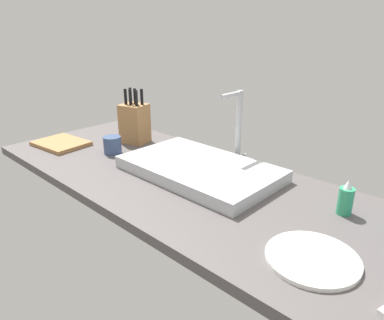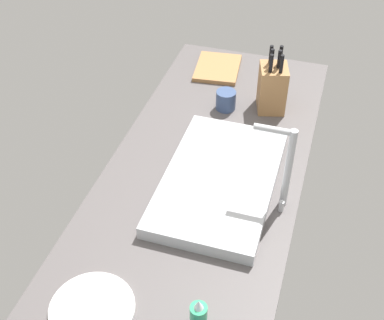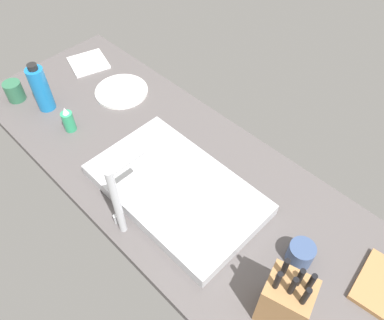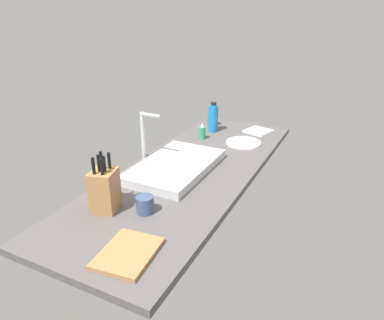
% 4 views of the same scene
% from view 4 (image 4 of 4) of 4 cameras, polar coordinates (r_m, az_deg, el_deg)
% --- Properties ---
extents(countertop_slab, '(1.91, 0.67, 0.04)m').
position_cam_4_polar(countertop_slab, '(1.97, -0.08, -1.83)').
color(countertop_slab, '#514C4C').
rests_on(countertop_slab, ground).
extents(sink_basin, '(0.60, 0.36, 0.05)m').
position_cam_4_polar(sink_basin, '(1.93, -2.68, -1.01)').
color(sink_basin, '#B7BABF').
rests_on(sink_basin, countertop_slab).
extents(faucet, '(0.06, 0.13, 0.30)m').
position_cam_4_polar(faucet, '(1.99, -7.67, 4.19)').
color(faucet, '#B7BABF').
rests_on(faucet, countertop_slab).
extents(knife_block, '(0.14, 0.13, 0.26)m').
position_cam_4_polar(knife_block, '(1.58, -14.04, -4.67)').
color(knife_block, '#9E7042').
rests_on(knife_block, countertop_slab).
extents(cutting_board, '(0.26, 0.21, 0.02)m').
position_cam_4_polar(cutting_board, '(1.33, -10.36, -14.68)').
color(cutting_board, '#9E7042').
rests_on(cutting_board, countertop_slab).
extents(soap_bottle, '(0.05, 0.05, 0.11)m').
position_cam_4_polar(soap_bottle, '(2.39, 1.65, 4.55)').
color(soap_bottle, '#2D9966').
rests_on(soap_bottle, countertop_slab).
extents(water_bottle, '(0.07, 0.07, 0.22)m').
position_cam_4_polar(water_bottle, '(2.54, 3.48, 6.85)').
color(water_bottle, '#1970B7').
rests_on(water_bottle, countertop_slab).
extents(dinner_plate, '(0.23, 0.23, 0.01)m').
position_cam_4_polar(dinner_plate, '(2.34, 8.37, 2.80)').
color(dinner_plate, white).
rests_on(dinner_plate, countertop_slab).
extents(dish_towel, '(0.20, 0.20, 0.01)m').
position_cam_4_polar(dish_towel, '(2.59, 10.72, 4.64)').
color(dish_towel, white).
rests_on(dish_towel, countertop_slab).
extents(coffee_mug, '(0.07, 0.07, 0.08)m').
position_cam_4_polar(coffee_mug, '(2.70, 3.39, 6.60)').
color(coffee_mug, '#2D6647').
rests_on(coffee_mug, countertop_slab).
extents(ceramic_cup, '(0.08, 0.08, 0.08)m').
position_cam_4_polar(ceramic_cup, '(1.55, -7.65, -7.18)').
color(ceramic_cup, '#384C75').
rests_on(ceramic_cup, countertop_slab).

